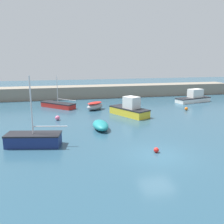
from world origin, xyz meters
TOP-DOWN VIEW (x-y plane):
  - ground_plane at (0.00, 0.00)m, footprint 120.00×120.00m
  - harbor_breakwater at (0.00, 26.43)m, footprint 47.49×3.36m
  - sailboat_tall_mast at (-8.84, 3.80)m, footprint 4.88×2.41m
  - motorboat_with_cabin at (13.60, 18.62)m, footprint 5.98×3.24m
  - cabin_cruiser_white at (1.43, 12.07)m, footprint 4.10×5.42m
  - sailboat_short_mast at (-6.86, 18.67)m, footprint 4.78×4.66m
  - rowboat_blue_near at (-2.94, 7.13)m, footprint 1.47×3.08m
  - rowboat_with_red_cover at (-2.12, 16.21)m, footprint 2.88×2.65m
  - mooring_buoy_red at (0.05, 0.41)m, footprint 0.38×0.38m
  - mooring_buoy_pink at (-6.97, 11.63)m, footprint 0.52×0.52m
  - mooring_buoy_orange at (9.46, 13.27)m, footprint 0.43×0.43m

SIDE VIEW (x-z plane):
  - ground_plane at x=0.00m, z-range -0.20..0.00m
  - mooring_buoy_red at x=0.05m, z-range 0.00..0.38m
  - mooring_buoy_orange at x=9.46m, z-range 0.00..0.43m
  - mooring_buoy_pink at x=-6.97m, z-range 0.00..0.52m
  - sailboat_short_mast at x=-6.86m, z-range -1.80..2.54m
  - rowboat_blue_near at x=-2.94m, z-range 0.00..0.83m
  - rowboat_with_red_cover at x=-2.12m, z-range 0.00..1.03m
  - sailboat_tall_mast at x=-8.84m, z-range -2.22..3.29m
  - motorboat_with_cabin at x=13.60m, z-range -0.30..1.68m
  - cabin_cruiser_white at x=1.43m, z-range -0.38..1.92m
  - harbor_breakwater at x=0.00m, z-range 0.00..1.98m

